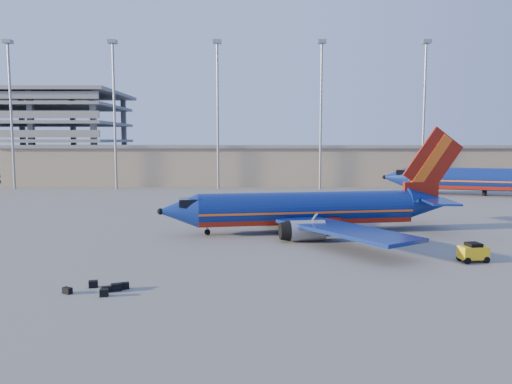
# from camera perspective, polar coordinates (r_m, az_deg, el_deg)

# --- Properties ---
(ground) EXTENTS (220.00, 220.00, 0.00)m
(ground) POSITION_cam_1_polar(r_m,az_deg,el_deg) (52.50, -2.57, -4.56)
(ground) COLOR slate
(ground) RESTS_ON ground
(terminal_building) EXTENTS (122.00, 16.00, 8.50)m
(terminal_building) POSITION_cam_1_polar(r_m,az_deg,el_deg) (109.97, 3.95, 3.19)
(terminal_building) COLOR gray
(terminal_building) RESTS_ON ground
(light_mast_row) EXTENTS (101.60, 1.60, 28.65)m
(light_mast_row) POSITION_cam_1_polar(r_m,az_deg,el_deg) (97.94, 1.54, 10.61)
(light_mast_row) COLOR gray
(light_mast_row) RESTS_ON ground
(aircraft_main) EXTENTS (32.45, 30.99, 11.04)m
(aircraft_main) POSITION_cam_1_polar(r_m,az_deg,el_deg) (52.42, 6.48, -2.00)
(aircraft_main) COLOR navy
(aircraft_main) RESTS_ON ground
(aircraft_second) EXTENTS (35.89, 18.89, 12.56)m
(aircraft_second) POSITION_cam_1_polar(r_m,az_deg,el_deg) (94.73, 25.29, 1.32)
(aircraft_second) COLOR navy
(aircraft_second) RESTS_ON ground
(baggage_tug) EXTENTS (2.30, 1.59, 1.53)m
(baggage_tug) POSITION_cam_1_polar(r_m,az_deg,el_deg) (43.10, 23.57, -6.30)
(baggage_tug) COLOR yellow
(baggage_tug) RESTS_ON ground
(luggage_pile) EXTENTS (4.01, 2.40, 0.48)m
(luggage_pile) POSITION_cam_1_polar(r_m,az_deg,el_deg) (33.68, -17.15, -10.45)
(luggage_pile) COLOR black
(luggage_pile) RESTS_ON ground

